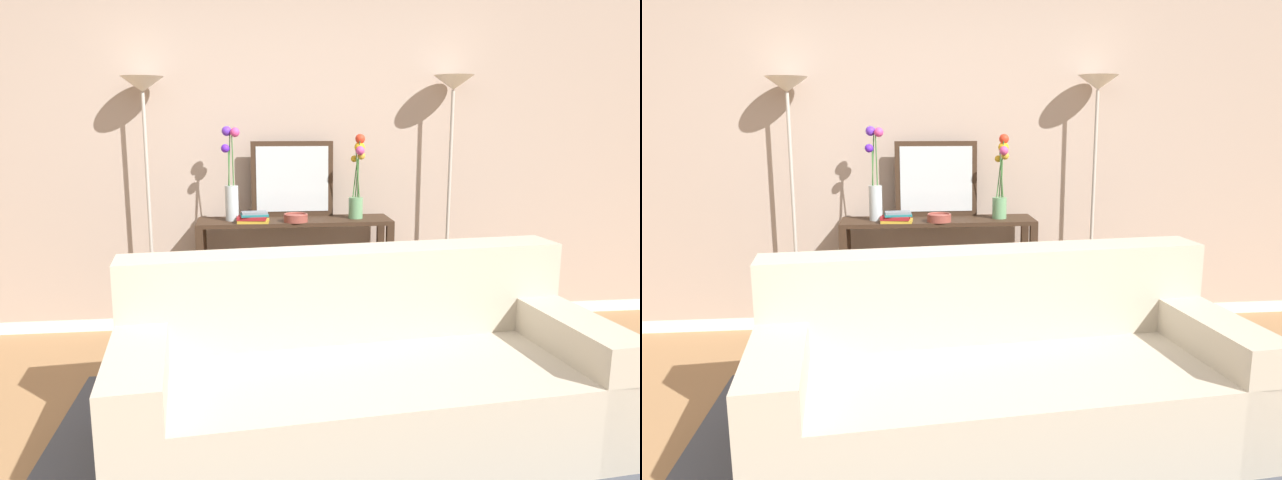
{
  "view_description": "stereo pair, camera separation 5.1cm",
  "coord_description": "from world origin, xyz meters",
  "views": [
    {
      "loc": [
        -0.1,
        -2.2,
        1.53
      ],
      "look_at": [
        0.29,
        1.15,
        0.85
      ],
      "focal_mm": 33.94,
      "sensor_mm": 36.0,
      "label": 1
    },
    {
      "loc": [
        -0.05,
        -2.2,
        1.53
      ],
      "look_at": [
        0.29,
        1.15,
        0.85
      ],
      "focal_mm": 33.94,
      "sensor_mm": 36.0,
      "label": 2
    }
  ],
  "objects": [
    {
      "name": "floor_lamp_right",
      "position": [
        1.33,
        1.99,
        1.43
      ],
      "size": [
        0.28,
        0.28,
        1.82
      ],
      "color": "#B7B2A8",
      "rests_on": "ground"
    },
    {
      "name": "couch",
      "position": [
        0.42,
        0.45,
        0.31
      ],
      "size": [
        2.35,
        1.22,
        0.88
      ],
      "color": "#BCB29E",
      "rests_on": "ground"
    },
    {
      "name": "console_table",
      "position": [
        0.21,
        1.91,
        0.58
      ],
      "size": [
        1.33,
        0.35,
        0.84
      ],
      "color": "#382619",
      "rests_on": "ground"
    },
    {
      "name": "wall_mirror",
      "position": [
        0.21,
        2.06,
        1.11
      ],
      "size": [
        0.58,
        0.02,
        0.53
      ],
      "color": "#382619",
      "rests_on": "console_table"
    },
    {
      "name": "vase_tall_flowers",
      "position": [
        -0.22,
        1.91,
        1.09
      ],
      "size": [
        0.13,
        0.1,
        0.63
      ],
      "color": "silver",
      "rests_on": "console_table"
    },
    {
      "name": "fruit_bowl",
      "position": [
        0.21,
        1.81,
        0.87
      ],
      "size": [
        0.16,
        0.16,
        0.05
      ],
      "color": "brown",
      "rests_on": "console_table"
    },
    {
      "name": "vase_short_flowers",
      "position": [
        0.65,
        1.91,
        1.11
      ],
      "size": [
        0.11,
        0.12,
        0.58
      ],
      "color": "#669E6B",
      "rests_on": "console_table"
    },
    {
      "name": "area_rug",
      "position": [
        0.42,
        0.29,
        0.01
      ],
      "size": [
        3.0,
        2.07,
        0.01
      ],
      "color": "#474C56",
      "rests_on": "ground"
    },
    {
      "name": "back_wall",
      "position": [
        0.0,
        2.24,
        1.3
      ],
      "size": [
        12.0,
        0.15,
        2.61
      ],
      "color": "white",
      "rests_on": "ground"
    },
    {
      "name": "book_row_under_console",
      "position": [
        -0.16,
        1.91,
        0.06
      ],
      "size": [
        0.33,
        0.17,
        0.13
      ],
      "color": "navy",
      "rests_on": "ground"
    },
    {
      "name": "floor_lamp_left",
      "position": [
        -0.78,
        1.99,
        1.41
      ],
      "size": [
        0.28,
        0.28,
        1.8
      ],
      "color": "#B7B2A8",
      "rests_on": "ground"
    },
    {
      "name": "book_stack",
      "position": [
        -0.08,
        1.81,
        0.88
      ],
      "size": [
        0.22,
        0.15,
        0.07
      ],
      "color": "gold",
      "rests_on": "console_table"
    }
  ]
}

